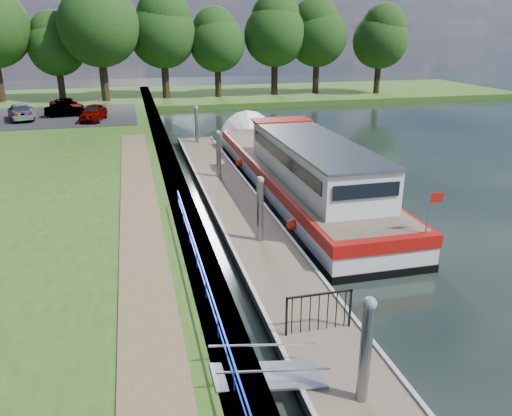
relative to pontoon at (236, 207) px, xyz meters
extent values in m
plane|color=black|center=(0.00, -13.00, -0.18)|extent=(160.00, 160.00, 0.00)
cube|color=#473D2D|center=(-2.55, 2.00, 0.20)|extent=(1.10, 90.00, 0.78)
cube|color=#2A4C15|center=(12.00, 39.00, 0.12)|extent=(60.00, 18.00, 0.60)
cube|color=brown|center=(-4.40, -5.00, 0.62)|extent=(1.60, 40.00, 0.05)
cube|color=black|center=(-11.00, 25.00, 0.62)|extent=(14.00, 12.00, 0.06)
cube|color=#0C2DBF|center=(-2.75, -10.00, 1.29)|extent=(0.04, 18.00, 0.04)
cube|color=#0C2DBF|center=(-2.75, -10.00, 0.94)|extent=(0.03, 18.00, 0.03)
cylinder|color=#0C2DBF|center=(-2.75, -13.00, 0.95)|extent=(0.04, 0.04, 0.72)
cylinder|color=#0C2DBF|center=(-2.75, -11.00, 0.95)|extent=(0.04, 0.04, 0.72)
cylinder|color=#0C2DBF|center=(-2.75, -9.00, 0.95)|extent=(0.04, 0.04, 0.72)
cylinder|color=#0C2DBF|center=(-2.75, -7.00, 0.95)|extent=(0.04, 0.04, 0.72)
cylinder|color=#0C2DBF|center=(-2.75, -5.00, 0.95)|extent=(0.04, 0.04, 0.72)
cylinder|color=#0C2DBF|center=(-2.75, -3.00, 0.95)|extent=(0.04, 0.04, 0.72)
cylinder|color=#0C2DBF|center=(-2.75, -1.00, 0.95)|extent=(0.04, 0.04, 0.72)
cube|color=brown|center=(0.00, 0.00, 0.10)|extent=(2.50, 30.00, 0.24)
cube|color=#9EA0A3|center=(0.00, -12.00, -0.13)|extent=(2.30, 5.00, 0.30)
cube|color=#9EA0A3|center=(0.00, -4.00, -0.13)|extent=(2.30, 5.00, 0.30)
cube|color=#9EA0A3|center=(0.00, 4.00, -0.13)|extent=(2.30, 5.00, 0.30)
cube|color=#9EA0A3|center=(0.00, 12.00, -0.13)|extent=(2.30, 5.00, 0.30)
cube|color=#9EA0A3|center=(1.19, 0.00, 0.25)|extent=(0.12, 30.00, 0.06)
cube|color=#9EA0A3|center=(-1.19, 0.00, 0.25)|extent=(0.12, 30.00, 0.06)
cylinder|color=gray|center=(0.00, -13.50, 0.92)|extent=(0.26, 0.26, 3.40)
sphere|color=gray|center=(0.00, -13.50, 2.62)|extent=(0.30, 0.30, 0.30)
cylinder|color=gray|center=(0.00, -4.50, 0.92)|extent=(0.26, 0.26, 3.40)
sphere|color=gray|center=(0.00, -4.50, 2.62)|extent=(0.30, 0.30, 0.30)
cylinder|color=gray|center=(0.00, 4.50, 0.92)|extent=(0.26, 0.26, 3.40)
sphere|color=gray|center=(0.00, 4.50, 2.62)|extent=(0.30, 0.30, 0.30)
cylinder|color=gray|center=(0.00, 13.50, 0.92)|extent=(0.26, 0.26, 3.40)
sphere|color=gray|center=(0.00, 13.50, 2.62)|extent=(0.30, 0.30, 0.30)
cube|color=#A5A8AD|center=(-1.85, -12.50, 0.42)|extent=(2.58, 1.00, 0.43)
cube|color=#A5A8AD|center=(-1.85, -12.98, 0.92)|extent=(2.58, 0.04, 0.41)
cube|color=#A5A8AD|center=(-1.85, -12.02, 0.92)|extent=(2.58, 0.04, 0.41)
cube|color=black|center=(-0.90, -10.80, 0.80)|extent=(0.05, 0.05, 1.15)
cube|color=black|center=(0.90, -10.80, 0.80)|extent=(0.05, 0.05, 1.15)
cube|color=black|center=(0.00, -10.80, 1.34)|extent=(1.85, 0.05, 0.05)
cube|color=black|center=(-0.75, -10.80, 0.80)|extent=(0.02, 0.02, 1.10)
cube|color=black|center=(-0.50, -10.80, 0.80)|extent=(0.02, 0.02, 1.10)
cube|color=black|center=(-0.25, -10.80, 0.80)|extent=(0.02, 0.02, 1.10)
cube|color=black|center=(0.00, -10.80, 0.80)|extent=(0.02, 0.02, 1.10)
cube|color=black|center=(0.25, -10.80, 0.80)|extent=(0.02, 0.02, 1.10)
cube|color=black|center=(0.50, -10.80, 0.80)|extent=(0.02, 0.02, 1.10)
cube|color=black|center=(0.75, -10.80, 0.80)|extent=(0.02, 0.02, 1.10)
cube|color=black|center=(3.60, 2.10, -0.16)|extent=(4.00, 20.00, 0.55)
cube|color=silver|center=(3.60, 2.10, 0.44)|extent=(3.96, 19.90, 0.65)
cube|color=#A2100B|center=(3.60, 2.10, 1.00)|extent=(4.04, 20.00, 0.48)
cube|color=brown|center=(3.60, 2.10, 1.24)|extent=(3.68, 19.20, 0.04)
cone|color=silver|center=(3.60, 12.50, 0.37)|extent=(4.00, 1.50, 4.00)
cube|color=silver|center=(3.60, -0.40, 2.12)|extent=(3.00, 11.00, 1.75)
cube|color=gray|center=(3.60, -0.40, 3.04)|extent=(3.10, 11.20, 0.10)
cube|color=black|center=(2.08, -0.40, 2.37)|extent=(0.04, 10.00, 0.55)
cube|color=black|center=(5.12, -0.40, 2.37)|extent=(0.04, 10.00, 0.55)
cube|color=black|center=(3.60, 5.15, 2.37)|extent=(2.60, 0.04, 0.55)
cube|color=black|center=(3.60, -5.95, 2.37)|extent=(2.60, 0.04, 0.55)
cube|color=#A2100B|center=(3.60, 4.80, 3.12)|extent=(3.20, 1.60, 0.06)
cylinder|color=gray|center=(5.10, -7.60, 1.97)|extent=(0.05, 0.05, 1.50)
cube|color=#A2100B|center=(5.35, -7.60, 2.52)|extent=(0.50, 0.02, 0.35)
sphere|color=#FF2D0E|center=(1.48, -3.90, 0.47)|extent=(0.44, 0.44, 0.44)
sphere|color=#FF2D0E|center=(1.48, 1.10, 0.47)|extent=(0.44, 0.44, 0.44)
sphere|color=#FF2D0E|center=(1.48, 6.10, 0.47)|extent=(0.44, 0.44, 0.44)
imported|color=#594C47|center=(2.40, -3.58, 2.12)|extent=(0.58, 0.72, 1.72)
cylinder|color=#332316|center=(-11.50, 36.87, 1.97)|extent=(0.70, 0.70, 3.10)
sphere|color=black|center=(-11.50, 36.87, 5.92)|extent=(5.85, 5.85, 5.85)
sphere|color=black|center=(-11.67, 37.04, 7.39)|extent=(4.65, 4.65, 4.65)
cylinder|color=#332316|center=(-6.89, 34.36, 2.56)|extent=(0.84, 0.84, 4.29)
sphere|color=black|center=(-6.89, 34.36, 8.04)|extent=(8.10, 8.10, 8.10)
sphere|color=black|center=(-6.84, 34.51, 10.07)|extent=(6.44, 6.44, 6.44)
cylinder|color=#332316|center=(-0.41, 36.36, 2.33)|extent=(0.79, 0.79, 3.83)
sphere|color=black|center=(-0.41, 36.36, 7.23)|extent=(7.24, 7.24, 7.24)
sphere|color=black|center=(-0.22, 36.13, 9.04)|extent=(5.75, 5.75, 5.75)
cylinder|color=#332316|center=(5.49, 36.09, 2.05)|extent=(0.72, 0.72, 3.26)
sphere|color=black|center=(5.49, 36.09, 6.21)|extent=(6.16, 6.16, 6.16)
sphere|color=black|center=(5.30, 36.34, 7.75)|extent=(4.89, 4.89, 4.89)
cylinder|color=#332316|center=(12.25, 36.38, 2.30)|extent=(0.78, 0.78, 3.77)
sphere|color=black|center=(12.25, 36.38, 7.12)|extent=(7.13, 7.13, 7.13)
sphere|color=black|center=(12.38, 36.62, 8.91)|extent=(5.66, 5.66, 5.66)
cylinder|color=#332316|center=(17.42, 36.40, 2.24)|extent=(0.77, 0.77, 3.65)
sphere|color=black|center=(17.42, 36.40, 6.90)|extent=(6.89, 6.89, 6.89)
sphere|color=black|center=(17.07, 36.41, 8.63)|extent=(5.47, 5.47, 5.47)
cylinder|color=#332316|center=(24.52, 34.52, 2.12)|extent=(0.74, 0.74, 3.41)
sphere|color=black|center=(24.52, 34.52, 6.47)|extent=(6.43, 6.43, 6.43)
sphere|color=black|center=(24.75, 34.30, 8.08)|extent=(5.11, 5.11, 5.11)
imported|color=#999999|center=(-7.44, 21.71, 1.32)|extent=(2.34, 4.16, 1.34)
imported|color=#999999|center=(-9.97, 24.45, 1.20)|extent=(3.42, 1.46, 1.10)
imported|color=#999999|center=(-13.36, 23.68, 1.32)|extent=(2.94, 4.93, 1.34)
imported|color=#999999|center=(-9.94, 26.43, 1.28)|extent=(3.68, 4.99, 1.26)
camera|label=1|loc=(-4.40, -21.56, 7.92)|focal=35.00mm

